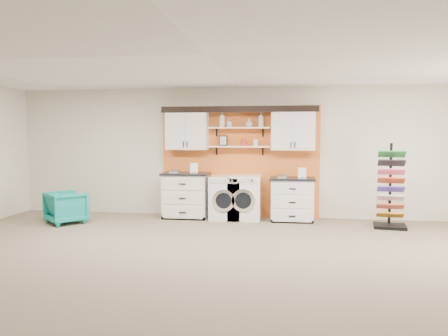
% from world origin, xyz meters
% --- Properties ---
extents(floor, '(10.00, 10.00, 0.00)m').
position_xyz_m(floor, '(0.00, 0.00, 0.00)').
color(floor, '#817157').
rests_on(floor, ground).
extents(ceiling, '(10.00, 10.00, 0.00)m').
position_xyz_m(ceiling, '(0.00, 0.00, 2.80)').
color(ceiling, white).
rests_on(ceiling, wall_back).
extents(wall_back, '(10.00, 0.00, 10.00)m').
position_xyz_m(wall_back, '(0.00, 4.00, 1.40)').
color(wall_back, beige).
rests_on(wall_back, floor).
extents(wall_front, '(10.00, 0.00, 10.00)m').
position_xyz_m(wall_front, '(0.00, -4.00, 1.40)').
color(wall_front, beige).
rests_on(wall_front, floor).
extents(accent_panel, '(3.40, 0.07, 2.40)m').
position_xyz_m(accent_panel, '(0.00, 3.96, 1.20)').
color(accent_panel, orange).
rests_on(accent_panel, wall_back).
extents(upper_cabinet_left, '(0.90, 0.35, 0.84)m').
position_xyz_m(upper_cabinet_left, '(-1.13, 3.79, 1.88)').
color(upper_cabinet_left, white).
rests_on(upper_cabinet_left, wall_back).
extents(upper_cabinet_right, '(0.90, 0.35, 0.84)m').
position_xyz_m(upper_cabinet_right, '(1.13, 3.79, 1.88)').
color(upper_cabinet_right, white).
rests_on(upper_cabinet_right, wall_back).
extents(shelf_lower, '(1.32, 0.28, 0.03)m').
position_xyz_m(shelf_lower, '(0.00, 3.80, 1.53)').
color(shelf_lower, white).
rests_on(shelf_lower, wall_back).
extents(shelf_upper, '(1.32, 0.28, 0.03)m').
position_xyz_m(shelf_upper, '(0.00, 3.80, 1.93)').
color(shelf_upper, white).
rests_on(shelf_upper, wall_back).
extents(crown_molding, '(3.30, 0.41, 0.13)m').
position_xyz_m(crown_molding, '(0.00, 3.81, 2.33)').
color(crown_molding, black).
rests_on(crown_molding, wall_back).
extents(picture_frame, '(0.18, 0.02, 0.22)m').
position_xyz_m(picture_frame, '(-0.35, 3.85, 1.66)').
color(picture_frame, black).
rests_on(picture_frame, shelf_lower).
extents(canister_red, '(0.11, 0.11, 0.16)m').
position_xyz_m(canister_red, '(0.10, 3.80, 1.62)').
color(canister_red, red).
rests_on(canister_red, shelf_lower).
extents(canister_cream, '(0.10, 0.10, 0.14)m').
position_xyz_m(canister_cream, '(0.35, 3.80, 1.61)').
color(canister_cream, silver).
rests_on(canister_cream, shelf_lower).
extents(base_cabinet_left, '(0.99, 0.66, 0.97)m').
position_xyz_m(base_cabinet_left, '(-1.13, 3.64, 0.48)').
color(base_cabinet_left, white).
rests_on(base_cabinet_left, floor).
extents(base_cabinet_right, '(0.92, 0.66, 0.90)m').
position_xyz_m(base_cabinet_right, '(1.13, 3.64, 0.45)').
color(base_cabinet_right, white).
rests_on(base_cabinet_right, floor).
extents(washer, '(0.65, 0.71, 0.91)m').
position_xyz_m(washer, '(-0.26, 3.64, 0.46)').
color(washer, white).
rests_on(washer, floor).
extents(dryer, '(0.67, 0.71, 0.93)m').
position_xyz_m(dryer, '(0.14, 3.64, 0.47)').
color(dryer, white).
rests_on(dryer, floor).
extents(sample_rack, '(0.65, 0.57, 1.63)m').
position_xyz_m(sample_rack, '(2.99, 3.25, 0.52)').
color(sample_rack, black).
rests_on(sample_rack, floor).
extents(armchair, '(0.99, 0.99, 0.65)m').
position_xyz_m(armchair, '(-3.39, 2.73, 0.32)').
color(armchair, '#0E8882').
rests_on(armchair, floor).
extents(soap_bottle_a, '(0.15, 0.16, 0.33)m').
position_xyz_m(soap_bottle_a, '(-0.37, 3.80, 2.11)').
color(soap_bottle_a, silver).
rests_on(soap_bottle_a, shelf_upper).
extents(soap_bottle_b, '(0.11, 0.11, 0.17)m').
position_xyz_m(soap_bottle_b, '(-0.21, 3.80, 2.03)').
color(soap_bottle_b, silver).
rests_on(soap_bottle_b, shelf_upper).
extents(soap_bottle_c, '(0.18, 0.18, 0.18)m').
position_xyz_m(soap_bottle_c, '(0.21, 3.80, 2.03)').
color(soap_bottle_c, silver).
rests_on(soap_bottle_c, shelf_upper).
extents(soap_bottle_d, '(0.17, 0.17, 0.31)m').
position_xyz_m(soap_bottle_d, '(0.46, 3.80, 2.10)').
color(soap_bottle_d, silver).
rests_on(soap_bottle_d, shelf_upper).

